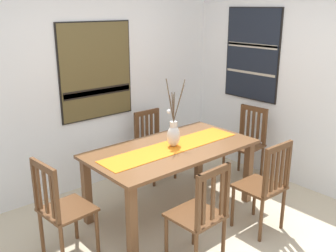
# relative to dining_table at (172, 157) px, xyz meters

# --- Properties ---
(ground_plane) EXTENTS (6.40, 6.40, 0.03)m
(ground_plane) POSITION_rel_dining_table_xyz_m (-0.13, -0.61, -0.67)
(ground_plane) COLOR beige
(wall_back) EXTENTS (6.40, 0.12, 2.70)m
(wall_back) POSITION_rel_dining_table_xyz_m (-0.13, 1.25, 0.69)
(wall_back) COLOR white
(wall_back) RESTS_ON ground_plane
(wall_side) EXTENTS (0.12, 6.40, 2.70)m
(wall_side) POSITION_rel_dining_table_xyz_m (1.73, -0.61, 0.69)
(wall_side) COLOR white
(wall_side) RESTS_ON ground_plane
(dining_table) EXTENTS (1.82, 0.96, 0.77)m
(dining_table) POSITION_rel_dining_table_xyz_m (0.00, 0.00, 0.00)
(dining_table) COLOR brown
(dining_table) RESTS_ON ground_plane
(table_runner) EXTENTS (1.67, 0.36, 0.01)m
(table_runner) POSITION_rel_dining_table_xyz_m (0.00, 0.00, 0.11)
(table_runner) COLOR orange
(table_runner) RESTS_ON dining_table
(centerpiece_vase) EXTENTS (0.25, 0.15, 0.75)m
(centerpiece_vase) POSITION_rel_dining_table_xyz_m (0.03, 0.01, 0.25)
(centerpiece_vase) COLOR silver
(centerpiece_vase) RESTS_ON dining_table
(chair_0) EXTENTS (0.44, 0.44, 0.97)m
(chair_0) POSITION_rel_dining_table_xyz_m (-0.43, -0.86, -0.16)
(chair_0) COLOR brown
(chair_0) RESTS_ON ground_plane
(chair_1) EXTENTS (0.42, 0.42, 0.90)m
(chair_1) POSITION_rel_dining_table_xyz_m (0.43, 0.85, -0.17)
(chair_1) COLOR brown
(chair_1) RESTS_ON ground_plane
(chair_2) EXTENTS (0.45, 0.45, 0.96)m
(chair_2) POSITION_rel_dining_table_xyz_m (1.34, 0.03, -0.15)
(chair_2) COLOR brown
(chair_2) RESTS_ON ground_plane
(chair_3) EXTENTS (0.43, 0.43, 0.97)m
(chair_3) POSITION_rel_dining_table_xyz_m (0.45, -0.89, -0.15)
(chair_3) COLOR brown
(chair_3) RESTS_ON ground_plane
(chair_4) EXTENTS (0.45, 0.45, 0.97)m
(chair_4) POSITION_rel_dining_table_xyz_m (-1.29, 0.01, -0.16)
(chair_4) COLOR brown
(chair_4) RESTS_ON ground_plane
(painting_on_back_wall) EXTENTS (0.98, 0.05, 1.17)m
(painting_on_back_wall) POSITION_rel_dining_table_xyz_m (-0.18, 1.19, 0.80)
(painting_on_back_wall) COLOR black
(painting_on_side_wall) EXTENTS (0.05, 0.85, 1.21)m
(painting_on_side_wall) POSITION_rel_dining_table_xyz_m (1.66, 0.27, 0.94)
(painting_on_side_wall) COLOR black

